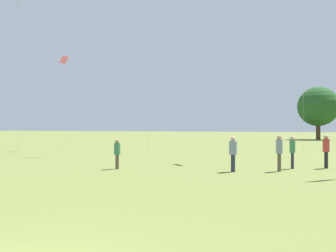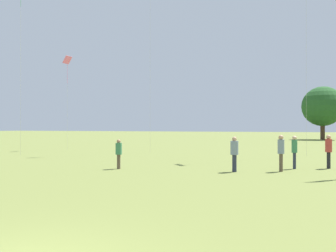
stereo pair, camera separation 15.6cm
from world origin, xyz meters
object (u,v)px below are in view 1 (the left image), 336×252
object	(u,v)px
person_standing_1	(233,151)
distant_tree_1	(318,107)
person_standing_4	(326,148)
person_standing_0	(279,149)
person_standing_3	(292,148)
kite_2	(64,63)
person_standing_2	(117,151)

from	to	relation	value
person_standing_1	distant_tree_1	distance (m)	47.50
person_standing_4	person_standing_0	bearing A→B (deg)	130.12
person_standing_0	person_standing_3	distance (m)	1.50
person_standing_1	person_standing_3	xyz separation A→B (m)	(2.78, 2.25, 0.04)
person_standing_0	person_standing_4	size ratio (longest dim) A/B	1.01
person_standing_1	person_standing_3	distance (m)	3.58
person_standing_1	kite_2	distance (m)	21.60
person_standing_2	person_standing_1	bearing A→B (deg)	-77.42
person_standing_0	distant_tree_1	world-z (taller)	distant_tree_1
person_standing_2	person_standing_4	world-z (taller)	person_standing_4
person_standing_4	person_standing_3	bearing A→B (deg)	112.35
kite_2	distant_tree_1	xyz separation A→B (m)	(25.63, 36.46, -2.55)
person_standing_3	person_standing_4	bearing A→B (deg)	175.67
person_standing_0	person_standing_4	bearing A→B (deg)	40.69
person_standing_1	person_standing_4	xyz separation A→B (m)	(4.48, 3.03, 0.05)
person_standing_0	person_standing_4	distance (m)	3.16
kite_2	person_standing_3	bearing A→B (deg)	119.99
person_standing_1	kite_2	size ratio (longest dim) A/B	0.19
person_standing_4	distant_tree_1	distance (m)	43.95
person_standing_4	kite_2	world-z (taller)	kite_2
person_standing_3	kite_2	size ratio (longest dim) A/B	0.19
person_standing_2	distant_tree_1	size ratio (longest dim) A/B	0.17
person_standing_0	person_standing_1	size ratio (longest dim) A/B	1.05
kite_2	distant_tree_1	size ratio (longest dim) A/B	0.97
person_standing_3	distant_tree_1	xyz separation A→B (m)	(5.22, 44.33, 4.73)
person_standing_0	person_standing_4	world-z (taller)	person_standing_0
person_standing_2	person_standing_4	distance (m)	11.10
person_standing_0	person_standing_1	bearing A→B (deg)	-158.95
person_standing_2	person_standing_4	xyz separation A→B (m)	(10.37, 3.98, 0.15)
kite_2	person_standing_4	bearing A→B (deg)	123.29
person_standing_4	distant_tree_1	bearing A→B (deg)	-6.83
person_standing_1	person_standing_0	bearing A→B (deg)	-48.78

